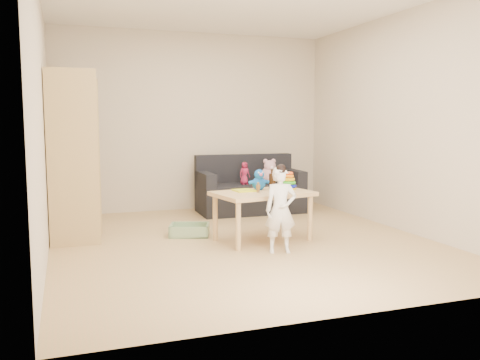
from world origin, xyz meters
name	(u,v)px	position (x,y,z in m)	size (l,w,h in m)	color
room	(243,122)	(0.00, 0.00, 1.30)	(4.50, 4.50, 4.50)	tan
wardrobe	(72,156)	(-1.73, 0.88, 0.92)	(0.51, 1.03, 1.85)	tan
sofa	(250,198)	(0.70, 1.69, 0.21)	(1.48, 0.74, 0.42)	black
play_table	(263,216)	(0.22, -0.02, 0.27)	(1.03, 0.65, 0.54)	tan
storage_bin	(190,230)	(-0.49, 0.48, 0.07)	(0.44, 0.33, 0.13)	#80A275
toddler	(281,211)	(0.20, -0.55, 0.42)	(0.31, 0.21, 0.84)	white
pink_bear	(269,173)	(0.97, 1.61, 0.57)	(0.26, 0.23, 0.30)	#D39BAC
doll	(245,174)	(0.59, 1.63, 0.57)	(0.16, 0.11, 0.31)	#A91F48
ring_stacker	(289,182)	(0.57, 0.07, 0.62)	(0.18, 0.18, 0.20)	yellow
brown_bottle	(272,180)	(0.42, 0.18, 0.64)	(0.08, 0.08, 0.22)	black
blue_plush	(259,179)	(0.24, 0.14, 0.66)	(0.20, 0.15, 0.24)	blue
wooden_figure	(258,187)	(0.15, -0.05, 0.60)	(0.05, 0.04, 0.11)	brown
yellow_book	(244,190)	(0.04, 0.09, 0.55)	(0.21, 0.21, 0.02)	yellow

